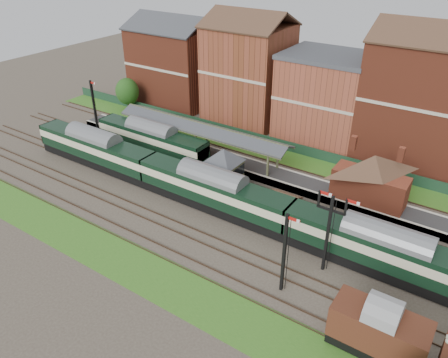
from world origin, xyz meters
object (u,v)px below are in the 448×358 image
Objects in this scene: dmu_train at (213,190)px; semaphore_bracket at (329,229)px; platform_railcar at (152,139)px; signal_box at (223,171)px.

semaphore_bracket is at bearing -9.92° from dmu_train.
dmu_train is 16.16m from platform_railcar.
semaphore_bracket is at bearing -20.92° from signal_box.
semaphore_bracket is (15.04, -5.75, 1.44)m from signal_box.
signal_box is at bearing 102.84° from dmu_train.
signal_box is 14.45m from platform_railcar.
dmu_train is at bearing -77.16° from signal_box.
dmu_train is (0.74, -3.25, -0.67)m from signal_box.
signal_box is 0.34× the size of platform_railcar.
semaphore_bracket is at bearing -17.19° from platform_railcar.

